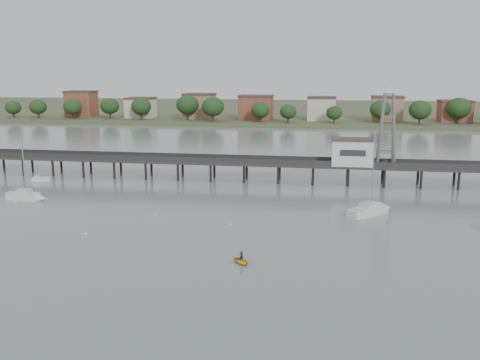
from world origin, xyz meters
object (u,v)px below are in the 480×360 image
object	(u,v)px
pier	(229,163)
sailboat_c	(375,210)
white_tender	(41,179)
lattice_tower	(387,130)
yellow_dinghy	(241,263)
sailboat_b	(29,197)

from	to	relation	value
pier	sailboat_c	bearing A→B (deg)	-38.06
sailboat_c	white_tender	size ratio (longest dim) A/B	3.59
lattice_tower	yellow_dinghy	world-z (taller)	lattice_tower
lattice_tower	pier	bearing A→B (deg)	-180.00
sailboat_b	lattice_tower	bearing A→B (deg)	22.20
pier	lattice_tower	xyz separation A→B (m)	(31.50, 0.00, 7.31)
white_tender	yellow_dinghy	distance (m)	62.94
lattice_tower	white_tender	distance (m)	71.03
sailboat_b	yellow_dinghy	world-z (taller)	sailboat_b
sailboat_c	white_tender	bearing A→B (deg)	122.17
sailboat_b	white_tender	world-z (taller)	sailboat_b
lattice_tower	yellow_dinghy	size ratio (longest dim) A/B	5.50
sailboat_b	white_tender	size ratio (longest dim) A/B	2.92
sailboat_c	sailboat_b	bearing A→B (deg)	135.27
pier	yellow_dinghy	distance (m)	48.43
sailboat_c	white_tender	distance (m)	67.85
sailboat_b	sailboat_c	world-z (taller)	sailboat_c
sailboat_c	yellow_dinghy	bearing A→B (deg)	-170.25
sailboat_b	yellow_dinghy	size ratio (longest dim) A/B	4.09
white_tender	lattice_tower	bearing A→B (deg)	-15.25
pier	yellow_dinghy	world-z (taller)	pier
yellow_dinghy	sailboat_b	bearing A→B (deg)	113.79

